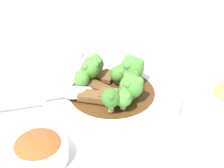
# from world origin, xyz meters

# --- Properties ---
(ground_plane) EXTENTS (4.00, 4.00, 0.00)m
(ground_plane) POSITION_xyz_m (0.00, 0.00, 0.00)
(ground_plane) COLOR silver
(main_plate) EXTENTS (0.29, 0.29, 0.02)m
(main_plate) POSITION_xyz_m (0.00, 0.00, 0.01)
(main_plate) COLOR white
(main_plate) RESTS_ON ground_plane
(beef_strip_0) EXTENTS (0.07, 0.06, 0.01)m
(beef_strip_0) POSITION_xyz_m (-0.03, 0.00, 0.03)
(beef_strip_0) COLOR brown
(beef_strip_0) RESTS_ON main_plate
(beef_strip_1) EXTENTS (0.07, 0.04, 0.01)m
(beef_strip_1) POSITION_xyz_m (-0.03, -0.04, 0.03)
(beef_strip_1) COLOR brown
(beef_strip_1) RESTS_ON main_plate
(beef_strip_2) EXTENTS (0.06, 0.03, 0.02)m
(beef_strip_2) POSITION_xyz_m (0.01, -0.03, 0.03)
(beef_strip_2) COLOR brown
(beef_strip_2) RESTS_ON main_plate
(beef_strip_3) EXTENTS (0.04, 0.05, 0.01)m
(beef_strip_3) POSITION_xyz_m (-0.02, 0.05, 0.02)
(beef_strip_3) COLOR brown
(beef_strip_3) RESTS_ON main_plate
(broccoli_floret_0) EXTENTS (0.04, 0.04, 0.05)m
(broccoli_floret_0) POSITION_xyz_m (-0.05, 0.03, 0.05)
(broccoli_floret_0) COLOR #8EB756
(broccoli_floret_0) RESTS_ON main_plate
(broccoli_floret_1) EXTENTS (0.04, 0.04, 0.04)m
(broccoli_floret_1) POSITION_xyz_m (0.04, 0.00, 0.05)
(broccoli_floret_1) COLOR #8EB756
(broccoli_floret_1) RESTS_ON main_plate
(broccoli_floret_2) EXTENTS (0.04, 0.04, 0.05)m
(broccoli_floret_2) POSITION_xyz_m (-0.04, 0.05, 0.05)
(broccoli_floret_2) COLOR #8EB756
(broccoli_floret_2) RESTS_ON main_plate
(broccoli_floret_3) EXTENTS (0.05, 0.05, 0.06)m
(broccoli_floret_3) POSITION_xyz_m (0.04, 0.04, 0.05)
(broccoli_floret_3) COLOR #7FA84C
(broccoli_floret_3) RESTS_ON main_plate
(broccoli_floret_4) EXTENTS (0.04, 0.04, 0.05)m
(broccoli_floret_4) POSITION_xyz_m (0.01, -0.07, 0.05)
(broccoli_floret_4) COLOR #7FA84C
(broccoli_floret_4) RESTS_ON main_plate
(broccoli_floret_5) EXTENTS (0.03, 0.03, 0.04)m
(broccoli_floret_5) POSITION_xyz_m (0.03, -0.06, 0.04)
(broccoli_floret_5) COLOR #8EB756
(broccoli_floret_5) RESTS_ON main_plate
(broccoli_floret_6) EXTENTS (0.05, 0.05, 0.05)m
(broccoli_floret_6) POSITION_xyz_m (0.04, -0.02, 0.05)
(broccoli_floret_6) COLOR #7FA84C
(broccoli_floret_6) RESTS_ON main_plate
(broccoli_floret_7) EXTENTS (0.03, 0.03, 0.04)m
(broccoli_floret_7) POSITION_xyz_m (-0.06, 0.00, 0.04)
(broccoli_floret_7) COLOR #8EB756
(broccoli_floret_7) RESTS_ON main_plate
(broccoli_floret_8) EXTENTS (0.04, 0.04, 0.04)m
(broccoli_floret_8) POSITION_xyz_m (0.01, 0.03, 0.04)
(broccoli_floret_8) COLOR #8EB756
(broccoli_floret_8) RESTS_ON main_plate
(serving_spoon) EXTENTS (0.21, 0.10, 0.01)m
(serving_spoon) POSITION_xyz_m (-0.08, -0.03, 0.03)
(serving_spoon) COLOR silver
(serving_spoon) RESTS_ON main_plate
(side_bowl_kimchi) EXTENTS (0.10, 0.10, 0.04)m
(side_bowl_kimchi) POSITION_xyz_m (-0.10, -0.19, 0.02)
(side_bowl_kimchi) COLOR white
(side_bowl_kimchi) RESTS_ON ground_plane
(sauce_dish) EXTENTS (0.06, 0.06, 0.01)m
(sauce_dish) POSITION_xyz_m (-0.13, 0.17, 0.01)
(sauce_dish) COLOR white
(sauce_dish) RESTS_ON ground_plane
(paper_napkin) EXTENTS (0.15, 0.11, 0.01)m
(paper_napkin) POSITION_xyz_m (-0.00, 0.23, 0.00)
(paper_napkin) COLOR white
(paper_napkin) RESTS_ON ground_plane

